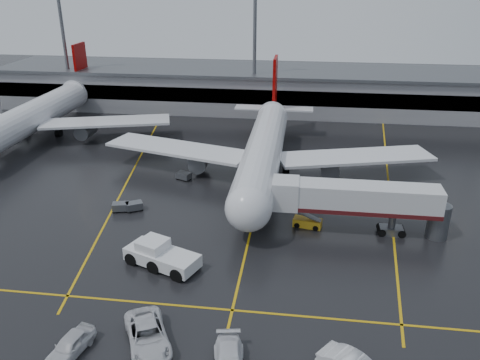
# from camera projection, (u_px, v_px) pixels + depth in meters

# --- Properties ---
(ground) EXTENTS (220.00, 220.00, 0.00)m
(ground) POSITION_uv_depth(u_px,v_px,m) (257.00, 203.00, 63.35)
(ground) COLOR black
(ground) RESTS_ON ground
(apron_line_centre) EXTENTS (0.25, 90.00, 0.02)m
(apron_line_centre) POSITION_uv_depth(u_px,v_px,m) (257.00, 203.00, 63.35)
(apron_line_centre) COLOR gold
(apron_line_centre) RESTS_ON ground
(apron_line_stop) EXTENTS (60.00, 0.25, 0.02)m
(apron_line_stop) POSITION_uv_depth(u_px,v_px,m) (232.00, 310.00, 43.32)
(apron_line_stop) COLOR gold
(apron_line_stop) RESTS_ON ground
(apron_line_left) EXTENTS (9.99, 69.35, 0.02)m
(apron_line_left) POSITION_uv_depth(u_px,v_px,m) (135.00, 167.00, 74.91)
(apron_line_left) COLOR gold
(apron_line_left) RESTS_ON ground
(apron_line_right) EXTENTS (7.57, 69.64, 0.02)m
(apron_line_right) POSITION_uv_depth(u_px,v_px,m) (388.00, 180.00, 70.24)
(apron_line_right) COLOR gold
(apron_line_right) RESTS_ON ground
(terminal) EXTENTS (122.00, 19.00, 8.60)m
(terminal) POSITION_uv_depth(u_px,v_px,m) (280.00, 89.00, 105.28)
(terminal) COLOR gray
(terminal) RESTS_ON ground
(light_mast_left) EXTENTS (3.00, 1.20, 25.45)m
(light_mast_left) POSITION_uv_depth(u_px,v_px,m) (64.00, 40.00, 101.39)
(light_mast_left) COLOR #595B60
(light_mast_left) RESTS_ON ground
(light_mast_mid) EXTENTS (3.00, 1.20, 25.45)m
(light_mast_mid) POSITION_uv_depth(u_px,v_px,m) (255.00, 44.00, 96.48)
(light_mast_mid) COLOR #595B60
(light_mast_mid) RESTS_ON ground
(main_airliner) EXTENTS (48.80, 45.60, 14.10)m
(main_airliner) POSITION_uv_depth(u_px,v_px,m) (264.00, 148.00, 70.52)
(main_airliner) COLOR silver
(main_airliner) RESTS_ON ground
(second_airliner) EXTENTS (48.80, 45.60, 14.10)m
(second_airliner) POSITION_uv_depth(u_px,v_px,m) (35.00, 115.00, 86.60)
(second_airliner) COLOR silver
(second_airliner) RESTS_ON ground
(jet_bridge) EXTENTS (19.90, 3.40, 6.05)m
(jet_bridge) POSITION_uv_depth(u_px,v_px,m) (357.00, 201.00, 54.88)
(jet_bridge) COLOR silver
(jet_bridge) RESTS_ON ground
(pushback_tractor) EXTENTS (8.37, 5.81, 2.77)m
(pushback_tractor) POSITION_uv_depth(u_px,v_px,m) (160.00, 256.00, 49.57)
(pushback_tractor) COLOR white
(pushback_tractor) RESTS_ON ground
(belt_loader) EXTENTS (3.50, 2.08, 2.08)m
(belt_loader) POSITION_uv_depth(u_px,v_px,m) (307.00, 223.00, 57.35)
(belt_loader) COLOR gold
(belt_loader) RESTS_ON ground
(service_van_a) EXTENTS (5.76, 7.37, 1.86)m
(service_van_a) POSITION_uv_depth(u_px,v_px,m) (148.00, 335.00, 38.98)
(service_van_a) COLOR silver
(service_van_a) RESTS_ON ground
(service_van_d) EXTENTS (2.92, 5.09, 1.63)m
(service_van_d) POSITION_uv_depth(u_px,v_px,m) (70.00, 345.00, 38.10)
(service_van_d) COLOR silver
(service_van_d) RESTS_ON ground
(baggage_cart_a) EXTENTS (2.38, 2.14, 1.12)m
(baggage_cart_a) POSITION_uv_depth(u_px,v_px,m) (134.00, 206.00, 61.16)
(baggage_cart_a) COLOR #595B60
(baggage_cart_a) RESTS_ON ground
(baggage_cart_b) EXTENTS (2.25, 1.73, 1.12)m
(baggage_cart_b) POSITION_uv_depth(u_px,v_px,m) (121.00, 207.00, 61.00)
(baggage_cart_b) COLOR #595B60
(baggage_cart_b) RESTS_ON ground
(baggage_cart_c) EXTENTS (2.35, 1.99, 1.12)m
(baggage_cart_c) POSITION_uv_depth(u_px,v_px,m) (184.00, 176.00, 70.22)
(baggage_cart_c) COLOR #595B60
(baggage_cart_c) RESTS_ON ground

